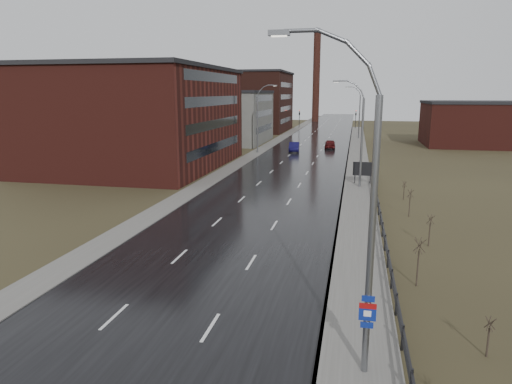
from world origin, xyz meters
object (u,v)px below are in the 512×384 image
at_px(car_near, 294,147).
at_px(car_far, 330,144).
at_px(streetlight_main, 363,214).
at_px(billboard, 363,169).

bearing_deg(car_near, car_far, 40.60).
relative_size(car_near, car_far, 1.02).
relative_size(streetlight_main, car_far, 2.51).
xyz_separation_m(billboard, car_far, (-5.46, 33.31, -0.91)).
bearing_deg(car_far, car_near, 43.14).
xyz_separation_m(streetlight_main, car_far, (-4.83, 69.24, -5.24)).
bearing_deg(car_near, streetlight_main, -86.03).
relative_size(billboard, car_far, 0.54).
bearing_deg(billboard, car_far, 99.31).
height_order(billboard, car_near, billboard).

